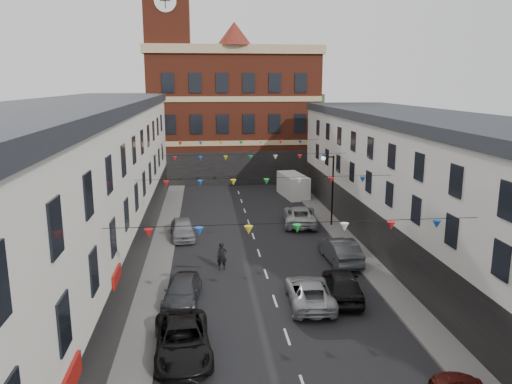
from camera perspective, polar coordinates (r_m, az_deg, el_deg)
name	(u,v)px	position (r m, az deg, el deg)	size (l,w,h in m)	color
ground	(275,301)	(28.25, 2.19, -12.34)	(160.00, 160.00, 0.00)	black
pavement_left	(152,290)	(29.96, -11.81, -10.96)	(1.80, 64.00, 0.15)	#605E5B
pavement_right	(383,281)	(31.65, 14.30, -9.79)	(1.80, 64.00, 0.15)	#605E5B
terrace_left	(51,209)	(28.33, -22.35, -1.76)	(8.40, 56.00, 10.70)	silver
terrace_right	(475,206)	(31.41, 23.78, -1.50)	(8.40, 56.00, 9.70)	silver
civic_building	(232,113)	(63.55, -2.71, 9.05)	(20.60, 13.30, 18.50)	maroon
clock_tower	(169,55)	(60.58, -9.96, 15.16)	(5.60, 5.60, 30.00)	maroon
distant_hill	(201,123)	(87.65, -6.28, 7.85)	(40.00, 14.00, 10.00)	#2B4D24
street_lamp	(330,181)	(41.48, 8.44, 1.26)	(1.10, 0.36, 6.00)	black
car_left_c	(183,340)	(23.10, -8.39, -16.43)	(2.43, 5.27, 1.46)	black
car_left_d	(182,291)	(28.14, -8.41, -11.13)	(1.83, 4.49, 1.30)	#37393E
car_left_e	(183,229)	(39.11, -8.40, -4.17)	(1.80, 4.48, 1.52)	gray
car_right_d	(342,285)	(28.64, 9.84, -10.38)	(1.93, 4.80, 1.64)	black
car_right_e	(340,250)	(34.15, 9.57, -6.57)	(1.74, 5.00, 1.65)	#424448
car_right_f	(300,215)	(42.54, 5.03, -2.68)	(2.63, 5.71, 1.59)	#AFB1B4
moving_car	(309,292)	(27.75, 6.13, -11.30)	(2.32, 5.04, 1.40)	#9EA0A5
white_van	(293,185)	(52.89, 4.24, 0.75)	(2.05, 5.34, 2.36)	white
pedestrian	(222,256)	(32.36, -3.91, -7.36)	(0.66, 0.43, 1.80)	black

